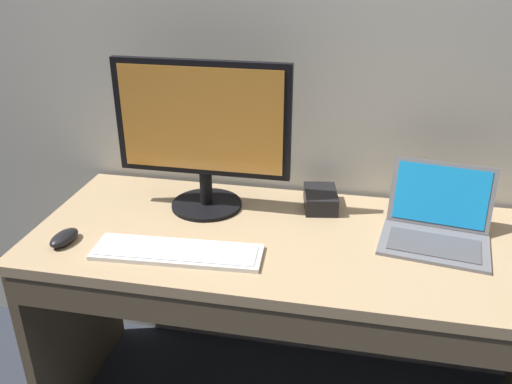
{
  "coord_description": "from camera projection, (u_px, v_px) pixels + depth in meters",
  "views": [
    {
      "loc": [
        0.15,
        -1.42,
        1.58
      ],
      "look_at": [
        -0.13,
        0.0,
        0.89
      ],
      "focal_mm": 37.43,
      "sensor_mm": 36.0,
      "label": 1
    }
  ],
  "objects": [
    {
      "name": "external_drive_box",
      "position": [
        320.0,
        199.0,
        1.81
      ],
      "size": [
        0.13,
        0.17,
        0.06
      ],
      "primitive_type": "cube",
      "rotation": [
        0.0,
        0.0,
        0.17
      ],
      "color": "black",
      "rests_on": "desk"
    },
    {
      "name": "laptop_space_gray",
      "position": [
        437.0,
        222.0,
        1.62
      ],
      "size": [
        0.35,
        0.32,
        0.21
      ],
      "color": "slate",
      "rests_on": "desk"
    },
    {
      "name": "desk",
      "position": [
        296.0,
        288.0,
        1.7
      ],
      "size": [
        1.66,
        0.66,
        0.75
      ],
      "color": "tan",
      "rests_on": "ground"
    },
    {
      "name": "external_monitor",
      "position": [
        202.0,
        131.0,
        1.7
      ],
      "size": [
        0.57,
        0.24,
        0.5
      ],
      "color": "black",
      "rests_on": "desk"
    },
    {
      "name": "computer_mouse",
      "position": [
        64.0,
        238.0,
        1.6
      ],
      "size": [
        0.08,
        0.12,
        0.04
      ],
      "primitive_type": "ellipsoid",
      "rotation": [
        0.0,
        0.0,
        -0.16
      ],
      "color": "black",
      "rests_on": "desk"
    },
    {
      "name": "wired_keyboard",
      "position": [
        177.0,
        252.0,
        1.55
      ],
      "size": [
        0.5,
        0.17,
        0.02
      ],
      "color": "white",
      "rests_on": "desk"
    },
    {
      "name": "back_wall",
      "position": [
        319.0,
        31.0,
        1.73
      ],
      "size": [
        4.32,
        0.04,
        2.61
      ],
      "primitive_type": "cube",
      "color": "beige",
      "rests_on": "ground"
    }
  ]
}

